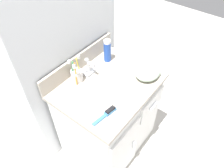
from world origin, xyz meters
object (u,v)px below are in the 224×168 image
at_px(toothbrush_cup, 77,75).
at_px(hairbrush, 107,113).
at_px(shaving_cream_can, 107,51).
at_px(hand_towel, 149,72).

height_order(toothbrush_cup, hairbrush, toothbrush_cup).
distance_m(toothbrush_cup, shaving_cream_can, 0.31).
bearing_deg(shaving_cream_can, hairbrush, -141.70).
bearing_deg(shaving_cream_can, hand_towel, -83.20).
bearing_deg(hairbrush, toothbrush_cup, 80.92).
relative_size(shaving_cream_can, hand_towel, 0.92).
height_order(shaving_cream_can, hairbrush, shaving_cream_can).
distance_m(shaving_cream_can, hairbrush, 0.53).
bearing_deg(toothbrush_cup, hairbrush, -106.69).
bearing_deg(hairbrush, shaving_cream_can, 45.91).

